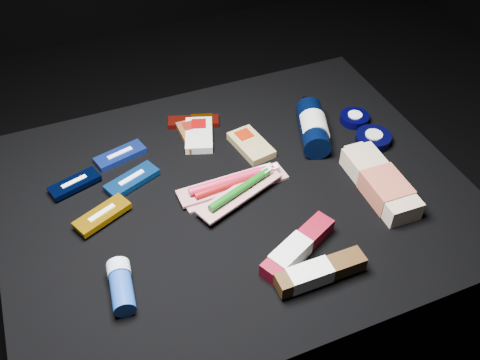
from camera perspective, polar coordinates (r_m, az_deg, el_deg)
name	(u,v)px	position (r m, az deg, el deg)	size (l,w,h in m)	color
ground	(236,296)	(1.46, -0.40, -12.29)	(3.00, 3.00, 0.00)	black
cloth_table	(236,249)	(1.30, -0.45, -7.42)	(0.98, 0.78, 0.40)	black
luna_bar_0	(120,155)	(1.26, -12.65, 2.59)	(0.12, 0.07, 0.02)	#1935AA
luna_bar_1	(132,180)	(1.19, -11.45, 0.00)	(0.13, 0.09, 0.02)	#0F4491
luna_bar_2	(75,184)	(1.21, -17.22, -0.37)	(0.12, 0.07, 0.01)	black
luna_bar_3	(102,215)	(1.12, -14.47, -3.64)	(0.12, 0.09, 0.02)	#C7870A
clif_bar_0	(193,134)	(1.29, -4.99, 4.88)	(0.06, 0.11, 0.02)	brown
clif_bar_1	(199,134)	(1.28, -4.40, 4.95)	(0.10, 0.13, 0.02)	beige
clif_bar_2	(250,144)	(1.25, 1.06, 3.89)	(0.08, 0.13, 0.02)	#9F8C54
power_bar	(196,122)	(1.33, -4.68, 6.23)	(0.13, 0.08, 0.02)	#6A100A
lotion_bottle	(313,127)	(1.28, 7.79, 5.59)	(0.11, 0.20, 0.07)	black
cream_tin_upper	(355,118)	(1.36, 12.12, 6.46)	(0.07, 0.07, 0.02)	black
cream_tin_lower	(373,139)	(1.30, 14.02, 4.31)	(0.08, 0.08, 0.03)	black
bodywash_bottle	(381,184)	(1.17, 14.78, -0.38)	(0.08, 0.23, 0.05)	tan
deodorant_stick	(121,286)	(0.99, -12.56, -10.95)	(0.05, 0.11, 0.04)	#183D98
toothbrush_pack_0	(237,185)	(1.15, -0.36, -0.49)	(0.24, 0.07, 0.03)	beige
toothbrush_pack_1	(230,182)	(1.15, -1.09, -0.26)	(0.22, 0.06, 0.03)	beige
toothbrush_pack_2	(241,191)	(1.12, 0.10, -1.16)	(0.21, 0.12, 0.02)	silver
toothpaste_carton_red	(295,250)	(1.03, 5.91, -7.43)	(0.18, 0.11, 0.04)	maroon
toothpaste_carton_green	(317,273)	(0.99, 8.18, -9.80)	(0.17, 0.04, 0.03)	#3A230D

